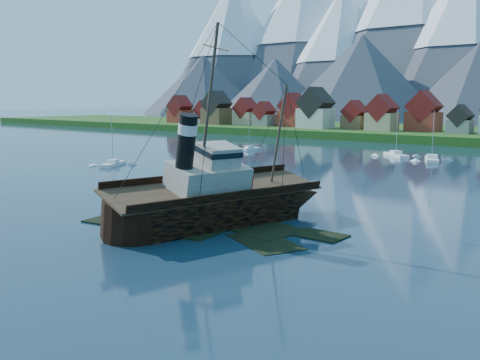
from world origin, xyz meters
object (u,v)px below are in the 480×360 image
Objects in this scene: tugboat_wreck at (222,198)px; sailboat_b at (249,149)px; sailboat_c at (396,155)px; sailboat_e at (432,160)px; sailboat_a at (113,164)px.

sailboat_b is at bearing 140.01° from tugboat_wreck.
sailboat_c is 11.72m from sailboat_e.
sailboat_b is at bearing 146.69° from sailboat_c.
sailboat_c is (42.49, 59.25, 0.04)m from sailboat_a.
sailboat_a is at bearing -81.89° from sailboat_b.
sailboat_e is at bearing -69.11° from sailboat_c.
tugboat_wreck reaches higher than sailboat_b.
sailboat_b is 0.90× the size of sailboat_c.
sailboat_c is at bearing 113.35° from tugboat_wreck.
sailboat_c is at bearing 25.50° from sailboat_a.
sailboat_c is 1.01× the size of sailboat_e.
sailboat_b is at bearing 165.15° from sailboat_e.
sailboat_c reaches higher than sailboat_b.
sailboat_a is 0.90× the size of sailboat_e.
sailboat_a is 76.73m from sailboat_e.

